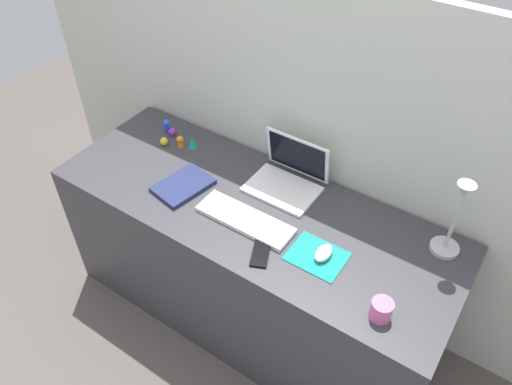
# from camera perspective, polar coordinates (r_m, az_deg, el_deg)

# --- Properties ---
(ground_plane) EXTENTS (6.00, 6.00, 0.00)m
(ground_plane) POSITION_cam_1_polar(r_m,az_deg,el_deg) (2.64, -0.38, -13.19)
(ground_plane) COLOR #59514C
(back_wall) EXTENTS (2.96, 0.05, 1.59)m
(back_wall) POSITION_cam_1_polar(r_m,az_deg,el_deg) (2.27, 4.68, 4.66)
(back_wall) COLOR beige
(back_wall) RESTS_ON ground_plane
(desk) EXTENTS (1.76, 0.64, 0.74)m
(desk) POSITION_cam_1_polar(r_m,az_deg,el_deg) (2.35, -0.42, -8.11)
(desk) COLOR #38383D
(desk) RESTS_ON ground_plane
(laptop) EXTENTS (0.30, 0.25, 0.21)m
(laptop) POSITION_cam_1_polar(r_m,az_deg,el_deg) (2.15, 3.79, 2.10)
(laptop) COLOR white
(laptop) RESTS_ON desk
(keyboard) EXTENTS (0.41, 0.13, 0.02)m
(keyboard) POSITION_cam_1_polar(r_m,az_deg,el_deg) (2.00, -1.26, -3.11)
(keyboard) COLOR white
(keyboard) RESTS_ON desk
(mousepad) EXTENTS (0.21, 0.17, 0.00)m
(mousepad) POSITION_cam_1_polar(r_m,az_deg,el_deg) (1.90, 7.00, -7.24)
(mousepad) COLOR teal
(mousepad) RESTS_ON desk
(mouse) EXTENTS (0.06, 0.10, 0.03)m
(mouse) POSITION_cam_1_polar(r_m,az_deg,el_deg) (1.89, 7.73, -6.86)
(mouse) COLOR white
(mouse) RESTS_ON mousepad
(cell_phone) EXTENTS (0.11, 0.14, 0.01)m
(cell_phone) POSITION_cam_1_polar(r_m,az_deg,el_deg) (1.89, 0.52, -7.03)
(cell_phone) COLOR black
(cell_phone) RESTS_ON desk
(desk_lamp) EXTENTS (0.11, 0.14, 0.37)m
(desk_lamp) POSITION_cam_1_polar(r_m,az_deg,el_deg) (1.90, 21.71, -2.97)
(desk_lamp) COLOR #B7B7BC
(desk_lamp) RESTS_ON desk
(notebook_pad) EXTENTS (0.21, 0.27, 0.02)m
(notebook_pad) POSITION_cam_1_polar(r_m,az_deg,el_deg) (2.18, -8.33, 0.81)
(notebook_pad) COLOR navy
(notebook_pad) RESTS_ON desk
(coffee_mug) EXTENTS (0.07, 0.07, 0.08)m
(coffee_mug) POSITION_cam_1_polar(r_m,az_deg,el_deg) (1.75, 14.12, -12.88)
(coffee_mug) COLOR pink
(coffee_mug) RESTS_ON desk
(toy_figurine_orange) EXTENTS (0.03, 0.03, 0.06)m
(toy_figurine_orange) POSITION_cam_1_polar(r_m,az_deg,el_deg) (2.39, -8.66, 5.83)
(toy_figurine_orange) COLOR orange
(toy_figurine_orange) RESTS_ON desk
(toy_figurine_teal) EXTENTS (0.05, 0.05, 0.05)m
(toy_figurine_teal) POSITION_cam_1_polar(r_m,az_deg,el_deg) (2.39, -7.27, 5.72)
(toy_figurine_teal) COLOR teal
(toy_figurine_teal) RESTS_ON desk
(toy_figurine_purple) EXTENTS (0.04, 0.04, 0.04)m
(toy_figurine_purple) POSITION_cam_1_polar(r_m,az_deg,el_deg) (2.48, -9.53, 6.86)
(toy_figurine_purple) COLOR purple
(toy_figurine_purple) RESTS_ON desk
(toy_figurine_yellow) EXTENTS (0.04, 0.04, 0.04)m
(toy_figurine_yellow) POSITION_cam_1_polar(r_m,az_deg,el_deg) (2.42, -10.47, 5.77)
(toy_figurine_yellow) COLOR yellow
(toy_figurine_yellow) RESTS_ON desk
(toy_figurine_blue) EXTENTS (0.03, 0.03, 0.06)m
(toy_figurine_blue) POSITION_cam_1_polar(r_m,az_deg,el_deg) (2.51, -10.17, 7.59)
(toy_figurine_blue) COLOR blue
(toy_figurine_blue) RESTS_ON desk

